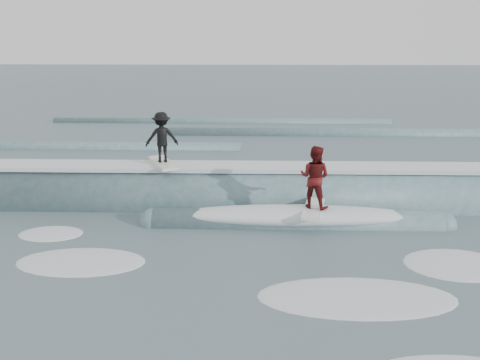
{
  "coord_description": "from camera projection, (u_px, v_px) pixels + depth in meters",
  "views": [
    {
      "loc": [
        0.48,
        -12.5,
        5.92
      ],
      "look_at": [
        0.0,
        4.47,
        1.1
      ],
      "focal_mm": 40.0,
      "sensor_mm": 36.0,
      "label": 1
    }
  ],
  "objects": [
    {
      "name": "surfer_red",
      "position": [
        315.0,
        179.0,
        16.33
      ],
      "size": [
        1.17,
        2.07,
        2.05
      ],
      "color": "white",
      "rests_on": "ground"
    },
    {
      "name": "breaking_wave",
      "position": [
        246.0,
        203.0,
        18.69
      ],
      "size": [
        21.67,
        4.07,
        2.58
      ],
      "color": "#3B6363",
      "rests_on": "ground"
    },
    {
      "name": "far_swells",
      "position": [
        223.0,
        136.0,
        30.66
      ],
      "size": [
        39.64,
        8.65,
        0.8
      ],
      "color": "#3B6363",
      "rests_on": "ground"
    },
    {
      "name": "surfer_black",
      "position": [
        162.0,
        139.0,
        18.37
      ],
      "size": [
        1.33,
        2.05,
        1.83
      ],
      "color": "silver",
      "rests_on": "ground"
    },
    {
      "name": "whitewater",
      "position": [
        264.0,
        282.0,
        12.95
      ],
      "size": [
        13.54,
        7.91,
        0.1
      ],
      "color": "white",
      "rests_on": "ground"
    },
    {
      "name": "ground",
      "position": [
        235.0,
        269.0,
        13.65
      ],
      "size": [
        160.0,
        160.0,
        0.0
      ],
      "primitive_type": "plane",
      "color": "#3F515B",
      "rests_on": "ground"
    }
  ]
}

